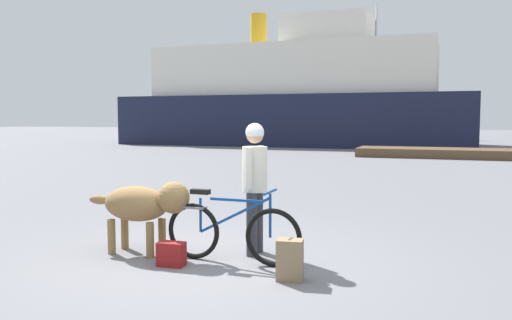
% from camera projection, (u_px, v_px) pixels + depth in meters
% --- Properties ---
extents(ground_plane, '(160.00, 160.00, 0.00)m').
position_uv_depth(ground_plane, '(214.00, 262.00, 6.38)').
color(ground_plane, slate).
extents(bicycle, '(1.75, 0.44, 0.90)m').
position_uv_depth(bicycle, '(231.00, 232.00, 6.31)').
color(bicycle, black).
rests_on(bicycle, ground_plane).
extents(person_cyclist, '(0.32, 0.53, 1.69)m').
position_uv_depth(person_cyclist, '(255.00, 176.00, 6.66)').
color(person_cyclist, '#333338').
rests_on(person_cyclist, ground_plane).
extents(dog, '(1.48, 0.53, 0.96)m').
position_uv_depth(dog, '(144.00, 204.00, 6.70)').
color(dog, olive).
rests_on(dog, ground_plane).
extents(backpack, '(0.31, 0.24, 0.45)m').
position_uv_depth(backpack, '(290.00, 260.00, 5.64)').
color(backpack, '#8C7251').
rests_on(backpack, ground_plane).
extents(handbag_pannier, '(0.33, 0.20, 0.29)m').
position_uv_depth(handbag_pannier, '(171.00, 254.00, 6.19)').
color(handbag_pannier, maroon).
rests_on(handbag_pannier, ground_plane).
extents(ferry_boat, '(22.29, 8.44, 8.77)m').
position_uv_depth(ferry_boat, '(297.00, 98.00, 34.82)').
color(ferry_boat, '#191E38').
rests_on(ferry_boat, ground_plane).
extents(sailboat_moored, '(8.76, 2.45, 9.20)m').
position_uv_depth(sailboat_moored, '(374.00, 137.00, 34.86)').
color(sailboat_moored, navy).
rests_on(sailboat_moored, ground_plane).
extents(pine_tree_far_left, '(3.77, 3.77, 11.02)m').
position_uv_depth(pine_tree_far_left, '(308.00, 65.00, 48.28)').
color(pine_tree_far_left, '#4C331E').
rests_on(pine_tree_far_left, ground_plane).
extents(pine_tree_center, '(2.87, 2.87, 8.63)m').
position_uv_depth(pine_tree_center, '(405.00, 74.00, 45.25)').
color(pine_tree_center, '#4C331E').
rests_on(pine_tree_center, ground_plane).
extents(pine_tree_mid_back, '(2.90, 2.90, 10.86)m').
position_uv_depth(pine_tree_mid_back, '(349.00, 66.00, 52.93)').
color(pine_tree_mid_back, '#4C331E').
rests_on(pine_tree_mid_back, ground_plane).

